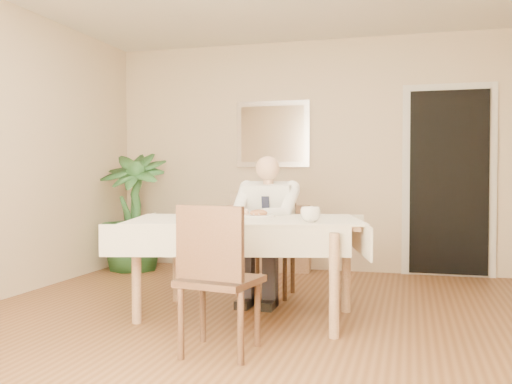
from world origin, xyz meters
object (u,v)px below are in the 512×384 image
(chair_near, at_px, (216,271))
(sideboard, at_px, (269,238))
(dining_table, at_px, (245,230))
(coffee_mug, at_px, (311,214))
(chair_far, at_px, (272,243))
(seated_man, at_px, (265,221))
(potted_palm, at_px, (133,211))

(chair_near, bearing_deg, sideboard, 107.85)
(chair_near, relative_size, sideboard, 0.98)
(dining_table, bearing_deg, coffee_mug, -33.51)
(dining_table, relative_size, chair_near, 2.15)
(chair_far, bearing_deg, chair_near, -88.70)
(chair_far, xyz_separation_m, coffee_mug, (0.53, -1.06, 0.35))
(chair_far, distance_m, coffee_mug, 1.24)
(chair_far, distance_m, seated_man, 0.36)
(seated_man, xyz_separation_m, potted_palm, (-1.84, 1.14, -0.03))
(coffee_mug, distance_m, potted_palm, 3.05)
(dining_table, distance_m, sideboard, 2.16)
(potted_palm, bearing_deg, dining_table, -43.41)
(seated_man, relative_size, coffee_mug, 9.09)
(sideboard, relative_size, potted_palm, 0.69)
(coffee_mug, height_order, potted_palm, potted_palm)
(chair_far, height_order, chair_near, chair_near)
(seated_man, relative_size, potted_palm, 0.94)
(chair_far, relative_size, seated_man, 0.66)
(potted_palm, bearing_deg, seated_man, -31.93)
(dining_table, height_order, coffee_mug, coffee_mug)
(dining_table, relative_size, sideboard, 2.12)
(chair_far, height_order, coffee_mug, coffee_mug)
(chair_near, height_order, sideboard, chair_near)
(chair_near, relative_size, potted_palm, 0.68)
(chair_near, height_order, seated_man, seated_man)
(coffee_mug, xyz_separation_m, sideboard, (-0.86, 2.30, -0.44))
(seated_man, height_order, potted_palm, potted_palm)
(chair_near, bearing_deg, seated_man, 103.33)
(sideboard, bearing_deg, dining_table, -85.62)
(chair_near, xyz_separation_m, sideboard, (-0.43, 3.05, -0.14))
(seated_man, xyz_separation_m, coffee_mug, (0.53, -0.78, 0.12))
(dining_table, height_order, chair_far, chair_far)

